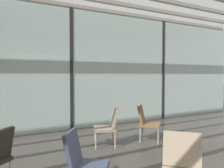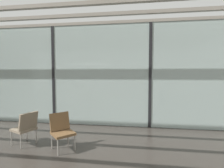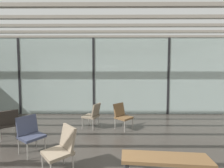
% 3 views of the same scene
% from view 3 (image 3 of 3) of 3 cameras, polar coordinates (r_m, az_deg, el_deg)
% --- Properties ---
extents(glass_curtain_wall, '(14.00, 0.08, 3.57)m').
position_cam_3_polar(glass_curtain_wall, '(7.38, -6.73, 2.83)').
color(glass_curtain_wall, '#A3B7B2').
rests_on(glass_curtain_wall, ground).
extents(window_mullion_0, '(0.10, 0.12, 3.57)m').
position_cam_3_polar(window_mullion_0, '(8.55, -30.73, 2.46)').
color(window_mullion_0, black).
rests_on(window_mullion_0, ground).
extents(window_mullion_1, '(0.10, 0.12, 3.57)m').
position_cam_3_polar(window_mullion_1, '(7.38, -6.73, 2.83)').
color(window_mullion_1, black).
rests_on(window_mullion_1, ground).
extents(window_mullion_2, '(0.10, 0.12, 3.57)m').
position_cam_3_polar(window_mullion_2, '(7.77, 19.86, 2.68)').
color(window_mullion_2, black).
rests_on(window_mullion_2, ground).
extents(ceiling_slats, '(13.72, 6.72, 0.10)m').
position_cam_3_polar(ceiling_slats, '(4.47, -12.79, 26.35)').
color(ceiling_slats, gray).
rests_on(ceiling_slats, glass_curtain_wall).
extents(parked_airplane, '(12.99, 4.40, 4.40)m').
position_cam_3_polar(parked_airplane, '(11.71, 2.54, 5.18)').
color(parked_airplane, silver).
rests_on(parked_airplane, ground).
extents(lounge_chair_0, '(0.71, 0.71, 0.87)m').
position_cam_3_polar(lounge_chair_0, '(5.49, 3.62, -11.09)').
color(lounge_chair_0, brown).
rests_on(lounge_chair_0, ground).
extents(lounge_chair_1, '(0.71, 0.70, 0.87)m').
position_cam_3_polar(lounge_chair_1, '(4.40, -27.92, -15.30)').
color(lounge_chair_1, '#33384C').
rests_on(lounge_chair_1, ground).
extents(lounge_chair_3, '(0.71, 0.71, 0.87)m').
position_cam_3_polar(lounge_chair_3, '(3.37, -17.89, -20.99)').
color(lounge_chair_3, '#7F705B').
rests_on(lounge_chair_3, ground).
extents(lounge_chair_4, '(0.70, 0.71, 0.87)m').
position_cam_3_polar(lounge_chair_4, '(5.55, -33.79, -11.55)').
color(lounge_chair_4, '#28231E').
rests_on(lounge_chair_4, ground).
extents(lounge_chair_5, '(0.67, 0.64, 0.87)m').
position_cam_3_polar(lounge_chair_5, '(5.59, -7.03, -10.85)').
color(lounge_chair_5, '#7F705B').
rests_on(lounge_chair_5, ground).
extents(waiting_bench, '(1.53, 0.52, 0.47)m').
position_cam_3_polar(waiting_bench, '(3.14, 18.95, -25.70)').
color(waiting_bench, brown).
rests_on(waiting_bench, ground).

